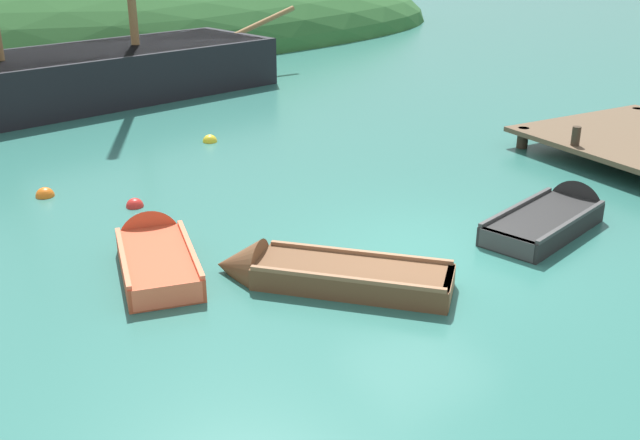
% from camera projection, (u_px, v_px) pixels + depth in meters
% --- Properties ---
extents(ground_plane, '(120.00, 120.00, 0.00)m').
position_uv_depth(ground_plane, '(424.00, 250.00, 12.89)').
color(ground_plane, '#2D6B60').
extents(sailing_ship, '(16.44, 7.34, 12.38)m').
position_uv_depth(sailing_ship, '(65.00, 86.00, 23.15)').
color(sailing_ship, black).
rests_on(sailing_ship, ground).
extents(rowboat_portside, '(3.56, 2.12, 1.12)m').
position_uv_depth(rowboat_portside, '(556.00, 219.00, 13.91)').
color(rowboat_portside, black).
rests_on(rowboat_portside, ground).
extents(rowboat_far, '(3.47, 3.44, 1.02)m').
position_uv_depth(rowboat_far, '(317.00, 276.00, 11.65)').
color(rowboat_far, brown).
rests_on(rowboat_far, ground).
extents(rowboat_outer_left, '(1.68, 3.16, 1.10)m').
position_uv_depth(rowboat_outer_left, '(155.00, 256.00, 12.33)').
color(rowboat_outer_left, '#C64C2D').
rests_on(rowboat_outer_left, ground).
extents(buoy_orange, '(0.39, 0.39, 0.39)m').
position_uv_depth(buoy_orange, '(45.00, 196.00, 15.43)').
color(buoy_orange, orange).
rests_on(buoy_orange, ground).
extents(buoy_yellow, '(0.39, 0.39, 0.39)m').
position_uv_depth(buoy_yellow, '(210.00, 142.00, 19.31)').
color(buoy_yellow, yellow).
rests_on(buoy_yellow, ground).
extents(buoy_red, '(0.36, 0.36, 0.36)m').
position_uv_depth(buoy_red, '(135.00, 207.00, 14.87)').
color(buoy_red, red).
rests_on(buoy_red, ground).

